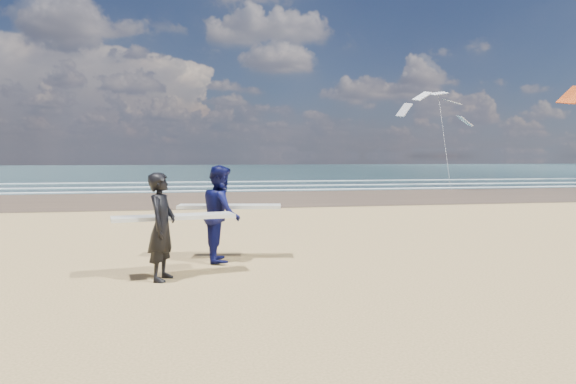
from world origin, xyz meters
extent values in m
cube|color=#503C2A|center=(20.00, 18.00, 0.01)|extent=(220.00, 12.00, 0.01)
cube|color=#173134|center=(20.00, 72.00, 0.01)|extent=(220.00, 100.00, 0.02)
cube|color=white|center=(20.00, 22.80, 0.05)|extent=(220.00, 0.50, 0.05)
cube|color=white|center=(20.00, 27.50, 0.05)|extent=(220.00, 0.50, 0.05)
cube|color=white|center=(20.00, 34.00, 0.05)|extent=(220.00, 0.50, 0.05)
imported|color=black|center=(-1.47, -0.08, 0.95)|extent=(0.64, 0.80, 1.91)
cube|color=silver|center=(-1.27, 0.27, 1.08)|extent=(2.26, 0.90, 0.07)
imported|color=#0B0E41|center=(-0.35, 1.39, 1.00)|extent=(0.78, 0.99, 2.01)
cube|color=silver|center=(-0.15, 1.74, 1.11)|extent=(2.26, 0.89, 0.07)
cube|color=slate|center=(15.68, 21.48, 0.05)|extent=(0.12, 0.12, 0.10)
camera|label=1|loc=(-0.95, -9.30, 2.19)|focal=32.00mm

